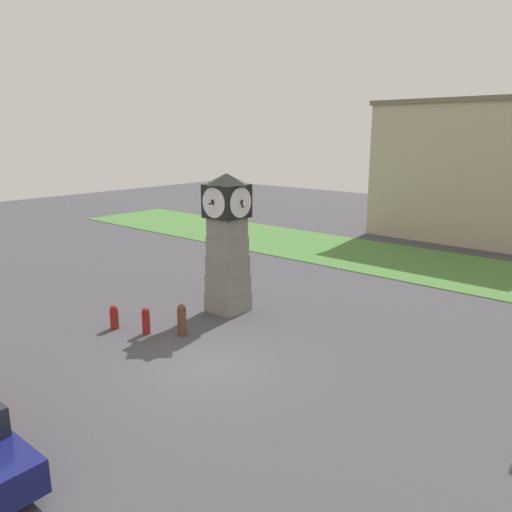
# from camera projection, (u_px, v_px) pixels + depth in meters

# --- Properties ---
(ground_plane) EXTENTS (86.63, 86.63, 0.00)m
(ground_plane) POSITION_uv_depth(u_px,v_px,m) (209.00, 367.00, 15.06)
(ground_plane) COLOR #424247
(clock_tower) EXTENTS (1.72, 1.89, 5.41)m
(clock_tower) POSITION_uv_depth(u_px,v_px,m) (227.00, 242.00, 19.19)
(clock_tower) COLOR gray
(clock_tower) RESTS_ON ground_plane
(bollard_near_tower) EXTENTS (0.31, 0.31, 0.89)m
(bollard_near_tower) POSITION_uv_depth(u_px,v_px,m) (114.00, 317.00, 17.91)
(bollard_near_tower) COLOR maroon
(bollard_near_tower) RESTS_ON ground_plane
(bollard_mid_row) EXTENTS (0.28, 0.28, 0.96)m
(bollard_mid_row) POSITION_uv_depth(u_px,v_px,m) (146.00, 321.00, 17.43)
(bollard_mid_row) COLOR maroon
(bollard_mid_row) RESTS_ON ground_plane
(bollard_far_row) EXTENTS (0.31, 0.31, 1.12)m
(bollard_far_row) POSITION_uv_depth(u_px,v_px,m) (182.00, 320.00, 17.30)
(bollard_far_row) COLOR brown
(bollard_far_row) RESTS_ON ground_plane
(warehouse_blue_far) EXTENTS (10.69, 9.90, 8.96)m
(warehouse_blue_far) POSITION_uv_depth(u_px,v_px,m) (469.00, 169.00, 34.20)
(warehouse_blue_far) COLOR #B7A88E
(warehouse_blue_far) RESTS_ON ground_plane
(grass_verge_far) EXTENTS (51.98, 7.34, 0.04)m
(grass_verge_far) POSITION_uv_depth(u_px,v_px,m) (407.00, 262.00, 27.27)
(grass_verge_far) COLOR #477A38
(grass_verge_far) RESTS_ON ground_plane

